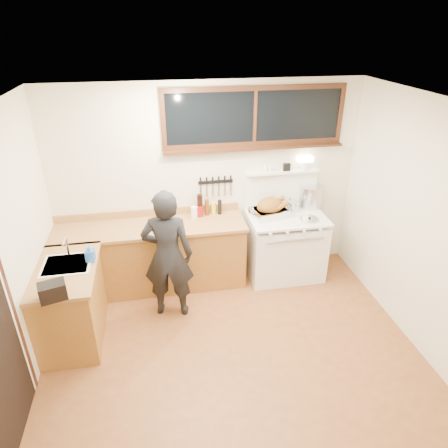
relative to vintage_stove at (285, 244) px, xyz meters
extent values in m
cube|color=brown|center=(-1.00, -1.41, -0.48)|extent=(4.00, 3.50, 0.02)
cube|color=beige|center=(-1.00, 0.36, 0.83)|extent=(4.00, 0.05, 2.60)
cube|color=beige|center=(-1.00, -3.19, 0.83)|extent=(4.00, 0.05, 2.60)
cube|color=beige|center=(-3.03, -1.41, 0.83)|extent=(0.05, 3.50, 2.60)
cube|color=beige|center=(1.02, -1.41, 0.83)|extent=(0.05, 3.50, 2.60)
cube|color=white|center=(-1.00, -1.41, 2.16)|extent=(4.00, 3.50, 0.05)
cube|color=brown|center=(-1.80, 0.04, -0.04)|extent=(2.40, 0.60, 0.86)
cube|color=#9B6E3D|center=(-1.80, 0.03, 0.41)|extent=(2.44, 0.64, 0.04)
cube|color=#9B6E3D|center=(-1.80, 0.32, 0.48)|extent=(2.40, 0.03, 0.10)
sphere|color=#B78C38|center=(-2.80, -0.24, 0.23)|extent=(0.03, 0.03, 0.03)
sphere|color=#B78C38|center=(-2.30, -0.24, 0.23)|extent=(0.03, 0.03, 0.03)
sphere|color=#B78C38|center=(-1.80, -0.24, 0.23)|extent=(0.03, 0.03, 0.03)
sphere|color=#B78C38|center=(-1.30, -0.24, 0.23)|extent=(0.03, 0.03, 0.03)
sphere|color=#B78C38|center=(-0.85, -0.24, 0.23)|extent=(0.03, 0.03, 0.03)
cube|color=brown|center=(-2.70, -0.79, -0.04)|extent=(0.60, 1.05, 0.86)
cube|color=#9B6E3D|center=(-2.69, -0.79, 0.41)|extent=(0.64, 1.09, 0.04)
cube|color=white|center=(-2.68, -0.71, 0.37)|extent=(0.45, 0.40, 0.14)
cube|color=white|center=(-2.68, -0.71, 0.44)|extent=(0.50, 0.45, 0.01)
cylinder|color=silver|center=(-2.68, -0.53, 0.55)|extent=(0.02, 0.02, 0.24)
cylinder|color=silver|center=(-2.68, -0.61, 0.66)|extent=(0.02, 0.18, 0.02)
cube|color=white|center=(0.00, -0.01, -0.06)|extent=(1.00, 0.70, 0.82)
cube|color=white|center=(0.00, -0.01, 0.42)|extent=(1.02, 0.72, 0.03)
cube|color=white|center=(0.00, -0.35, 0.05)|extent=(0.88, 0.02, 0.46)
cylinder|color=silver|center=(0.00, -0.38, 0.27)|extent=(0.75, 0.02, 0.02)
cylinder|color=white|center=(-0.33, -0.37, 0.38)|extent=(0.04, 0.03, 0.04)
cylinder|color=white|center=(-0.11, -0.37, 0.38)|extent=(0.04, 0.03, 0.04)
cylinder|color=white|center=(0.11, -0.37, 0.38)|extent=(0.04, 0.03, 0.04)
cylinder|color=white|center=(0.33, -0.37, 0.38)|extent=(0.04, 0.03, 0.04)
cube|color=white|center=(0.00, 0.31, 0.68)|extent=(1.00, 0.05, 0.50)
cube|color=white|center=(0.00, 0.28, 0.95)|extent=(1.00, 0.12, 0.03)
cylinder|color=white|center=(0.30, 0.28, 1.02)|extent=(0.11, 0.11, 0.11)
cube|color=#FFE5B2|center=(0.30, 0.28, 1.11)|extent=(0.20, 0.10, 0.07)
cube|color=black|center=(0.05, 0.28, 1.01)|extent=(0.09, 0.05, 0.10)
cylinder|color=white|center=(-0.18, 0.28, 1.01)|extent=(0.04, 0.04, 0.09)
cylinder|color=white|center=(-0.24, 0.28, 1.01)|extent=(0.04, 0.04, 0.09)
cube|color=black|center=(-0.40, 0.32, 1.68)|extent=(2.20, 0.01, 0.62)
cube|color=black|center=(-0.40, 0.32, 2.02)|extent=(2.32, 0.04, 0.06)
cube|color=black|center=(-0.40, 0.32, 1.34)|extent=(2.32, 0.04, 0.06)
cube|color=black|center=(-1.53, 0.32, 1.68)|extent=(0.06, 0.04, 0.62)
cube|color=black|center=(0.73, 0.32, 1.68)|extent=(0.06, 0.04, 0.62)
cube|color=black|center=(-0.40, 0.32, 1.68)|extent=(0.04, 0.04, 0.62)
cube|color=black|center=(-0.40, 0.27, 1.30)|extent=(2.32, 0.13, 0.03)
cube|color=black|center=(-2.99, -1.48, 0.58)|extent=(0.01, 0.07, 2.10)
cube|color=black|center=(-0.90, 0.33, 0.85)|extent=(0.46, 0.02, 0.04)
cube|color=silver|center=(-1.10, 0.31, 0.74)|extent=(0.02, 0.00, 0.18)
cube|color=black|center=(-1.10, 0.31, 0.88)|extent=(0.02, 0.02, 0.10)
cube|color=silver|center=(-1.02, 0.31, 0.74)|extent=(0.02, 0.00, 0.18)
cube|color=black|center=(-1.02, 0.31, 0.88)|extent=(0.02, 0.02, 0.10)
cube|color=silver|center=(-0.94, 0.31, 0.74)|extent=(0.02, 0.00, 0.18)
cube|color=black|center=(-0.94, 0.31, 0.88)|extent=(0.02, 0.02, 0.10)
cube|color=silver|center=(-0.86, 0.31, 0.74)|extent=(0.03, 0.00, 0.18)
cube|color=black|center=(-0.86, 0.31, 0.88)|extent=(0.02, 0.02, 0.10)
cube|color=silver|center=(-0.78, 0.31, 0.74)|extent=(0.03, 0.00, 0.18)
cube|color=black|center=(-0.78, 0.31, 0.88)|extent=(0.02, 0.02, 0.10)
cube|color=silver|center=(-0.70, 0.31, 0.74)|extent=(0.03, 0.00, 0.18)
cube|color=black|center=(-0.70, 0.31, 0.88)|extent=(0.02, 0.02, 0.10)
imported|color=black|center=(-1.61, -0.56, 0.34)|extent=(0.65, 0.48, 1.61)
imported|color=blue|center=(-2.43, -0.69, 0.53)|extent=(0.10, 0.10, 0.20)
cube|color=black|center=(-2.70, -1.29, 0.51)|extent=(0.28, 0.23, 0.17)
cube|color=#9B6E3D|center=(-1.68, 0.01, 0.44)|extent=(0.43, 0.36, 0.02)
ellipsoid|color=brown|center=(-1.68, 0.01, 0.51)|extent=(0.24, 0.19, 0.12)
sphere|color=brown|center=(-1.59, 0.06, 0.53)|extent=(0.05, 0.05, 0.05)
sphere|color=brown|center=(-1.59, -0.03, 0.53)|extent=(0.05, 0.05, 0.05)
cube|color=silver|center=(-0.22, 0.05, 0.48)|extent=(0.53, 0.44, 0.10)
cube|color=#3F3F42|center=(-0.22, 0.05, 0.52)|extent=(0.47, 0.38, 0.03)
torus|color=silver|center=(-0.47, 0.05, 0.53)|extent=(0.04, 0.10, 0.10)
torus|color=silver|center=(0.02, 0.05, 0.53)|extent=(0.04, 0.10, 0.10)
ellipsoid|color=brown|center=(-0.22, 0.05, 0.57)|extent=(0.41, 0.35, 0.23)
cylinder|color=brown|center=(-0.10, -0.04, 0.59)|extent=(0.14, 0.08, 0.10)
sphere|color=brown|center=(-0.03, -0.04, 0.63)|extent=(0.07, 0.07, 0.07)
cylinder|color=brown|center=(-0.10, 0.14, 0.59)|extent=(0.14, 0.08, 0.10)
sphere|color=brown|center=(-0.03, 0.14, 0.63)|extent=(0.07, 0.07, 0.07)
cylinder|color=silver|center=(0.42, 0.23, 0.58)|extent=(0.37, 0.37, 0.30)
cylinder|color=silver|center=(0.14, 0.16, 0.50)|extent=(0.19, 0.19, 0.13)
cylinder|color=black|center=(0.13, 0.27, 0.55)|extent=(0.03, 0.17, 0.02)
cylinder|color=silver|center=(0.25, -0.17, 0.44)|extent=(0.29, 0.29, 0.02)
sphere|color=black|center=(0.25, -0.17, 0.46)|extent=(0.03, 0.03, 0.03)
cube|color=maroon|center=(-1.15, 0.20, 0.50)|extent=(0.10, 0.08, 0.15)
cylinder|color=white|center=(-1.22, 0.16, 0.51)|extent=(0.09, 0.09, 0.16)
cylinder|color=black|center=(-1.13, 0.22, 0.58)|extent=(0.07, 0.07, 0.30)
cylinder|color=black|center=(-1.04, 0.22, 0.54)|extent=(0.06, 0.06, 0.22)
cylinder|color=black|center=(-0.95, 0.22, 0.52)|extent=(0.06, 0.06, 0.18)
cylinder|color=black|center=(-0.87, 0.22, 0.53)|extent=(0.05, 0.05, 0.20)
camera|label=1|loc=(-1.68, -4.53, 2.76)|focal=32.00mm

